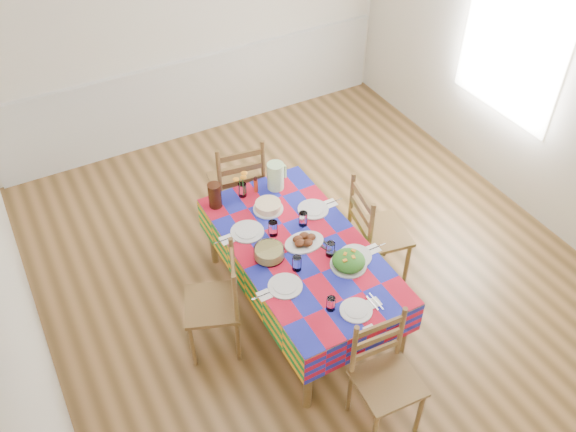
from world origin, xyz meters
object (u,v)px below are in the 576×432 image
object	(u,v)px
dining_table	(301,254)
green_pitcher	(276,176)
tea_pitcher	(215,195)
chair_right	(375,234)
chair_left	(218,303)
chair_far	(238,185)
meat_platter	(304,241)
chair_near	(385,377)

from	to	relation	value
dining_table	green_pitcher	size ratio (longest dim) A/B	7.40
tea_pitcher	chair_right	size ratio (longest dim) A/B	0.21
tea_pitcher	chair_left	bearing A→B (deg)	-114.07
green_pitcher	chair_far	xyz separation A→B (m)	(-0.17, 0.40, -0.31)
chair_left	chair_far	bearing A→B (deg)	169.74
green_pitcher	chair_right	distance (m)	0.96
green_pitcher	chair_left	size ratio (longest dim) A/B	0.26
chair_left	dining_table	bearing A→B (deg)	112.89
tea_pitcher	chair_right	world-z (taller)	chair_right
chair_right	green_pitcher	bearing A→B (deg)	48.19
meat_platter	chair_right	distance (m)	0.71
meat_platter	tea_pitcher	world-z (taller)	tea_pitcher
dining_table	meat_platter	size ratio (longest dim) A/B	5.69
green_pitcher	chair_right	xyz separation A→B (m)	(0.54, -0.72, -0.32)
green_pitcher	tea_pitcher	xyz separation A→B (m)	(-0.54, 0.03, -0.01)
meat_platter	chair_left	bearing A→B (deg)	-176.97
meat_platter	green_pitcher	xyz separation A→B (m)	(0.13, 0.70, 0.10)
green_pitcher	chair_left	world-z (taller)	chair_left
green_pitcher	meat_platter	bearing A→B (deg)	-100.17
dining_table	meat_platter	bearing A→B (deg)	30.10
chair_left	chair_right	size ratio (longest dim) A/B	0.92
dining_table	chair_left	world-z (taller)	chair_left
dining_table	green_pitcher	xyz separation A→B (m)	(0.17, 0.73, 0.20)
dining_table	chair_far	xyz separation A→B (m)	(-0.01, 1.13, -0.11)
chair_far	green_pitcher	bearing A→B (deg)	121.85
dining_table	chair_right	bearing A→B (deg)	0.73
tea_pitcher	chair_left	xyz separation A→B (m)	(-0.34, -0.77, -0.34)
dining_table	chair_near	world-z (taller)	chair_near
dining_table	chair_far	world-z (taller)	chair_far
meat_platter	green_pitcher	world-z (taller)	green_pitcher
chair_near	green_pitcher	bearing A→B (deg)	89.03
dining_table	meat_platter	world-z (taller)	meat_platter
tea_pitcher	chair_far	xyz separation A→B (m)	(0.37, 0.37, -0.30)
chair_near	tea_pitcher	bearing A→B (deg)	105.39
chair_near	chair_left	world-z (taller)	chair_left
green_pitcher	chair_right	world-z (taller)	chair_right
chair_far	dining_table	bearing A→B (deg)	98.72
meat_platter	chair_left	world-z (taller)	chair_left
meat_platter	chair_far	size ratio (longest dim) A/B	0.30
meat_platter	chair_near	bearing A→B (deg)	-91.90
tea_pitcher	green_pitcher	bearing A→B (deg)	-3.00
meat_platter	green_pitcher	bearing A→B (deg)	79.83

